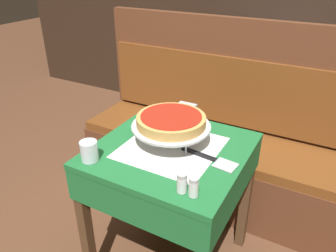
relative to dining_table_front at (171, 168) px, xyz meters
name	(u,v)px	position (x,y,z in m)	size (l,w,h in m)	color
dining_table_front	(171,168)	(0.00, 0.00, 0.00)	(0.69, 0.69, 0.75)	#1E6B33
dining_table_rear	(273,79)	(0.14, 1.51, 0.01)	(0.70, 0.70, 0.76)	#194799
booth_bench	(211,149)	(-0.06, 0.71, -0.29)	(1.77, 0.52, 1.20)	brown
pizza_pan_stand	(171,127)	(-0.02, 0.03, 0.21)	(0.37, 0.37, 0.10)	#ADADB2
deep_dish_pizza	(171,120)	(-0.02, 0.03, 0.24)	(0.32, 0.32, 0.05)	tan
pizza_server	(209,159)	(0.20, -0.01, 0.12)	(0.27, 0.09, 0.01)	#BCBCC1
water_glass_near	(89,151)	(-0.26, -0.26, 0.16)	(0.08, 0.08, 0.09)	silver
salt_shaker	(182,183)	(0.19, -0.26, 0.16)	(0.04, 0.04, 0.08)	silver
pepper_shaker	(194,187)	(0.23, -0.26, 0.16)	(0.04, 0.04, 0.08)	silver
napkin_holder	(187,112)	(-0.07, 0.30, 0.16)	(0.10, 0.05, 0.09)	#B2B2B7
condiment_caddy	(278,58)	(0.15, 1.58, 0.16)	(0.15, 0.15, 0.15)	black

